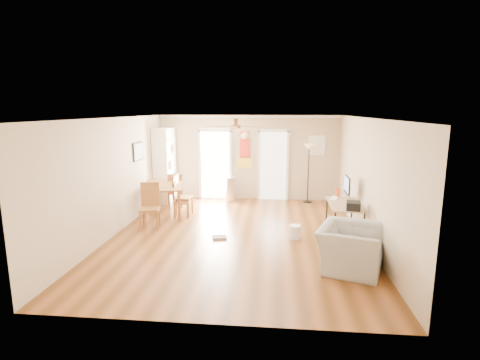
# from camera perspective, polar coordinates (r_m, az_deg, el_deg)

# --- Properties ---
(floor) EXTENTS (7.00, 7.00, 0.00)m
(floor) POSITION_cam_1_polar(r_m,az_deg,el_deg) (8.39, -0.39, -8.51)
(floor) COLOR brown
(floor) RESTS_ON ground
(ceiling) EXTENTS (5.50, 7.00, 0.00)m
(ceiling) POSITION_cam_1_polar(r_m,az_deg,el_deg) (7.92, -0.42, 9.53)
(ceiling) COLOR silver
(ceiling) RESTS_ON floor
(wall_back) EXTENTS (5.50, 0.04, 2.60)m
(wall_back) POSITION_cam_1_polar(r_m,az_deg,el_deg) (11.50, 1.38, 3.44)
(wall_back) COLOR beige
(wall_back) RESTS_ON floor
(wall_front) EXTENTS (5.50, 0.04, 2.60)m
(wall_front) POSITION_cam_1_polar(r_m,az_deg,el_deg) (4.69, -4.82, -7.59)
(wall_front) COLOR beige
(wall_front) RESTS_ON floor
(wall_left) EXTENTS (0.04, 7.00, 2.60)m
(wall_left) POSITION_cam_1_polar(r_m,az_deg,el_deg) (8.77, -18.58, 0.55)
(wall_left) COLOR beige
(wall_left) RESTS_ON floor
(wall_right) EXTENTS (0.04, 7.00, 2.60)m
(wall_right) POSITION_cam_1_polar(r_m,az_deg,el_deg) (8.25, 18.97, -0.10)
(wall_right) COLOR beige
(wall_right) RESTS_ON floor
(crown_molding) EXTENTS (5.50, 7.00, 0.08)m
(crown_molding) POSITION_cam_1_polar(r_m,az_deg,el_deg) (7.92, -0.42, 9.24)
(crown_molding) COLOR white
(crown_molding) RESTS_ON wall_back
(kitchen_doorway) EXTENTS (0.90, 0.10, 2.10)m
(kitchen_doorway) POSITION_cam_1_polar(r_m,az_deg,el_deg) (11.64, -3.80, 2.27)
(kitchen_doorway) COLOR white
(kitchen_doorway) RESTS_ON wall_back
(bathroom_doorway) EXTENTS (0.80, 0.10, 2.10)m
(bathroom_doorway) POSITION_cam_1_polar(r_m,az_deg,el_deg) (11.49, 5.10, 2.13)
(bathroom_doorway) COLOR white
(bathroom_doorway) RESTS_ON wall_back
(wall_decal) EXTENTS (0.46, 0.03, 1.10)m
(wall_decal) POSITION_cam_1_polar(r_m,az_deg,el_deg) (11.46, 0.75, 4.67)
(wall_decal) COLOR red
(wall_decal) RESTS_ON wall_back
(ac_grille) EXTENTS (0.50, 0.04, 0.60)m
(ac_grille) POSITION_cam_1_polar(r_m,az_deg,el_deg) (11.47, 11.69, 5.21)
(ac_grille) COLOR white
(ac_grille) RESTS_ON wall_back
(framed_poster) EXTENTS (0.04, 0.66, 0.48)m
(framed_poster) POSITION_cam_1_polar(r_m,az_deg,el_deg) (9.99, -15.35, 4.24)
(framed_poster) COLOR black
(framed_poster) RESTS_ON wall_left
(ceiling_fan) EXTENTS (1.24, 1.24, 0.20)m
(ceiling_fan) POSITION_cam_1_polar(r_m,az_deg,el_deg) (7.63, -0.65, 8.20)
(ceiling_fan) COLOR #593819
(ceiling_fan) RESTS_ON ceiling
(bookshelf) EXTENTS (0.70, 1.08, 2.22)m
(bookshelf) POSITION_cam_1_polar(r_m,az_deg,el_deg) (11.45, -11.46, 2.24)
(bookshelf) COLOR white
(bookshelf) RESTS_ON floor
(dining_table) EXTENTS (1.33, 1.81, 0.81)m
(dining_table) POSITION_cam_1_polar(r_m,az_deg,el_deg) (10.17, -11.64, -2.89)
(dining_table) COLOR olive
(dining_table) RESTS_ON floor
(dining_chair_right_a) EXTENTS (0.46, 0.46, 1.07)m
(dining_chair_right_a) POSITION_cam_1_polar(r_m,az_deg,el_deg) (9.94, -8.73, -2.35)
(dining_chair_right_a) COLOR #A97836
(dining_chair_right_a) RESTS_ON floor
(dining_chair_right_b) EXTENTS (0.43, 0.43, 0.91)m
(dining_chair_right_b) POSITION_cam_1_polar(r_m,az_deg,el_deg) (9.79, -8.97, -3.03)
(dining_chair_right_b) COLOR #9A5D31
(dining_chair_right_b) RESTS_ON floor
(dining_chair_near) EXTENTS (0.51, 0.51, 1.07)m
(dining_chair_near) POSITION_cam_1_polar(r_m,az_deg,el_deg) (8.98, -13.70, -3.97)
(dining_chair_near) COLOR #A16334
(dining_chair_near) RESTS_ON floor
(dining_chair_far) EXTENTS (0.51, 0.51, 0.99)m
(dining_chair_far) POSITION_cam_1_polar(r_m,az_deg,el_deg) (10.80, -9.95, -1.55)
(dining_chair_far) COLOR #9D5E32
(dining_chair_far) RESTS_ON floor
(trash_can) EXTENTS (0.37, 0.37, 0.74)m
(trash_can) POSITION_cam_1_polar(r_m,az_deg,el_deg) (11.41, -1.46, -1.36)
(trash_can) COLOR silver
(trash_can) RESTS_ON floor
(torchiere_lamp) EXTENTS (0.41, 0.41, 1.77)m
(torchiere_lamp) POSITION_cam_1_polar(r_m,az_deg,el_deg) (11.29, 10.43, 0.98)
(torchiere_lamp) COLOR black
(torchiere_lamp) RESTS_ON floor
(computer_desk) EXTENTS (0.67, 1.34, 0.72)m
(computer_desk) POSITION_cam_1_polar(r_m,az_deg,el_deg) (8.68, 15.64, -5.79)
(computer_desk) COLOR tan
(computer_desk) RESTS_ON floor
(imac) EXTENTS (0.14, 0.59, 0.54)m
(imac) POSITION_cam_1_polar(r_m,az_deg,el_deg) (8.91, 16.09, -1.21)
(imac) COLOR black
(imac) RESTS_ON computer_desk
(keyboard) EXTENTS (0.24, 0.45, 0.02)m
(keyboard) POSITION_cam_1_polar(r_m,az_deg,el_deg) (8.99, 14.22, -2.72)
(keyboard) COLOR white
(keyboard) RESTS_ON computer_desk
(printer) EXTENTS (0.34, 0.38, 0.17)m
(printer) POSITION_cam_1_polar(r_m,az_deg,el_deg) (8.10, 17.00, -3.79)
(printer) COLOR black
(printer) RESTS_ON computer_desk
(orange_bottle) EXTENTS (0.09, 0.09, 0.22)m
(orange_bottle) POSITION_cam_1_polar(r_m,az_deg,el_deg) (9.15, 14.70, -1.84)
(orange_bottle) COLOR #EC4214
(orange_bottle) RESTS_ON computer_desk
(wastebasket_a) EXTENTS (0.32, 0.32, 0.30)m
(wastebasket_a) POSITION_cam_1_polar(r_m,az_deg,el_deg) (8.25, 8.41, -7.88)
(wastebasket_a) COLOR silver
(wastebasket_a) RESTS_ON floor
(floor_cloth) EXTENTS (0.36, 0.31, 0.04)m
(floor_cloth) POSITION_cam_1_polar(r_m,az_deg,el_deg) (8.23, -3.18, -8.76)
(floor_cloth) COLOR gray
(floor_cloth) RESTS_ON floor
(armchair) EXTENTS (1.37, 1.46, 0.77)m
(armchair) POSITION_cam_1_polar(r_m,az_deg,el_deg) (6.90, 16.55, -9.95)
(armchair) COLOR #989793
(armchair) RESTS_ON floor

